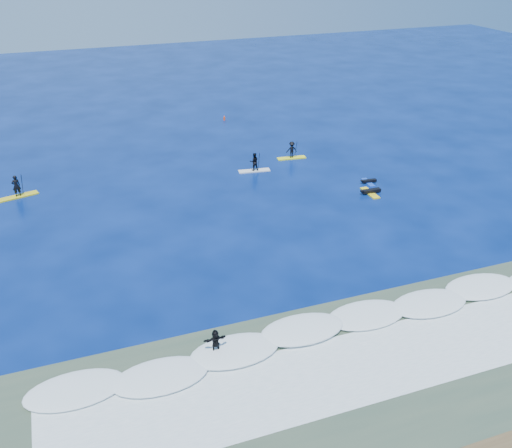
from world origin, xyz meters
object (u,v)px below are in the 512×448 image
object	(u,v)px
marker_buoy	(224,118)
sup_paddler_left	(17,189)
prone_paddler_near	(370,192)
wave_surfer	(216,342)
sup_paddler_center	(254,163)
sup_paddler_right	(292,151)
prone_paddler_far	(368,182)

from	to	relation	value
marker_buoy	sup_paddler_left	bearing A→B (deg)	-147.24
sup_paddler_left	prone_paddler_near	distance (m)	29.07
wave_surfer	marker_buoy	size ratio (longest dim) A/B	3.40
prone_paddler_near	wave_surfer	xyz separation A→B (m)	(-17.85, -14.97, 0.63)
sup_paddler_left	wave_surfer	bearing A→B (deg)	-83.63
sup_paddler_center	prone_paddler_near	bearing A→B (deg)	-38.93
sup_paddler_left	wave_surfer	xyz separation A→B (m)	(9.66, -24.36, 0.11)
sup_paddler_right	prone_paddler_far	world-z (taller)	sup_paddler_right
sup_paddler_left	sup_paddler_center	world-z (taller)	sup_paddler_left
wave_surfer	sup_paddler_right	bearing A→B (deg)	57.82
sup_paddler_left	prone_paddler_near	world-z (taller)	sup_paddler_left
sup_paddler_center	wave_surfer	xyz separation A→B (m)	(-10.46, -22.91, 0.05)
sup_paddler_left	prone_paddler_far	bearing A→B (deg)	-29.86
sup_paddler_right	sup_paddler_center	bearing A→B (deg)	-151.83
sup_paddler_left	prone_paddler_near	size ratio (longest dim) A/B	1.37
sup_paddler_left	sup_paddler_right	xyz separation A→B (m)	(24.59, 0.36, 0.07)
sup_paddler_right	prone_paddler_near	bearing A→B (deg)	-67.17
sup_paddler_left	prone_paddler_far	distance (m)	29.43
sup_paddler_center	sup_paddler_right	distance (m)	4.82
sup_paddler_right	marker_buoy	xyz separation A→B (m)	(-2.39, 13.92, -0.50)
sup_paddler_left	prone_paddler_far	world-z (taller)	sup_paddler_left
sup_paddler_left	sup_paddler_center	xyz separation A→B (m)	(20.12, -1.45, 0.07)
prone_paddler_near	marker_buoy	bearing A→B (deg)	13.52
sup_paddler_left	sup_paddler_center	bearing A→B (deg)	-19.39
prone_paddler_near	marker_buoy	size ratio (longest dim) A/B	4.11
prone_paddler_near	wave_surfer	size ratio (longest dim) A/B	1.21
prone_paddler_far	wave_surfer	distance (m)	25.33
sup_paddler_left	sup_paddler_right	world-z (taller)	sup_paddler_left
sup_paddler_right	wave_surfer	xyz separation A→B (m)	(-14.93, -24.72, 0.04)
prone_paddler_far	sup_paddler_right	bearing A→B (deg)	30.89
wave_surfer	sup_paddler_left	bearing A→B (deg)	110.58
marker_buoy	sup_paddler_right	bearing A→B (deg)	-80.25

